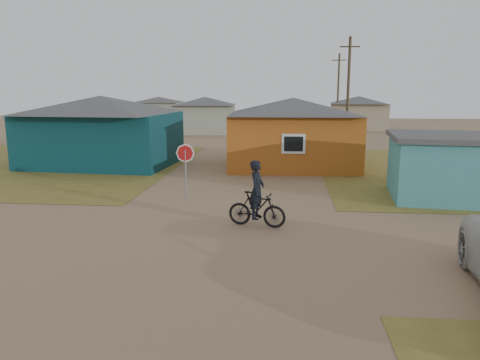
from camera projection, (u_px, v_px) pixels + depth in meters
The scene contains 12 objects.
ground at pixel (211, 244), 13.44m from camera, with size 120.00×120.00×0.00m, color #8C6E51.
grass_nw at pixel (10, 165), 27.47m from camera, with size 20.00×18.00×0.00m, color olive.
house_teal at pixel (102, 130), 27.04m from camera, with size 8.93×7.08×4.00m.
house_yellow at pixel (293, 131), 26.49m from camera, with size 7.72×6.76×3.90m.
shed_turquoise at pixel (471, 167), 18.63m from camera, with size 6.71×4.93×2.60m.
house_pale_west at pixel (205, 114), 46.86m from camera, with size 7.04×6.15×3.60m.
house_beige_east at pixel (358, 112), 51.20m from camera, with size 6.95×6.05×3.60m.
house_pale_north at pixel (159, 110), 59.37m from camera, with size 6.28×5.81×3.40m.
utility_pole_near at pixel (348, 92), 33.51m from camera, with size 1.40×0.20×8.00m.
utility_pole_far at pixel (338, 91), 49.05m from camera, with size 1.40×0.20×8.00m.
stop_sign at pixel (185, 159), 18.35m from camera, with size 0.70×0.32×2.27m.
cyclist at pixel (257, 203), 15.01m from camera, with size 1.98×0.96×2.16m.
Camera 1 is at (2.09, -12.69, 4.38)m, focal length 35.00 mm.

